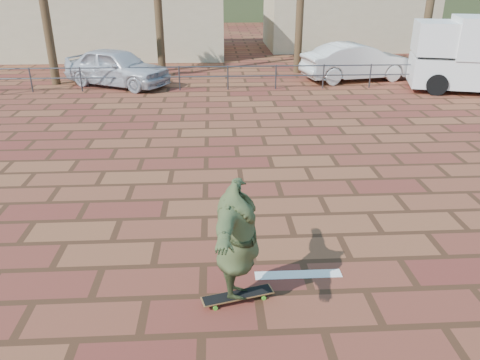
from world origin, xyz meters
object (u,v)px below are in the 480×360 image
longboard (238,296)px  car_silver (117,67)px  skateboarder (238,242)px  car_white (357,62)px

longboard → car_silver: bearing=91.9°
skateboarder → car_silver: (-4.39, 14.79, -0.22)m
longboard → car_silver: 15.45m
longboard → car_white: 16.61m
skateboarder → car_silver: skateboarder is taller
longboard → skateboarder: 0.93m
skateboarder → car_white: (6.19, 15.40, -0.20)m
longboard → car_white: car_white is taller
longboard → car_silver: (-4.39, 14.79, 0.71)m
car_silver → car_white: 10.60m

